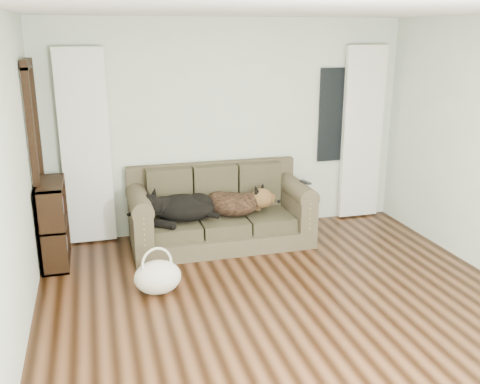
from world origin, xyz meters
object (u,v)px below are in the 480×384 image
object	(u,v)px
dog_shepherd	(235,203)
bookshelf	(53,219)
tote_bag	(158,278)
sofa	(220,207)
dog_black_lab	(180,209)

from	to	relation	value
dog_shepherd	bookshelf	xyz separation A→B (m)	(-2.04, -0.05, 0.01)
tote_bag	bookshelf	size ratio (longest dim) A/B	0.50
sofa	bookshelf	xyz separation A→B (m)	(-1.86, -0.07, 0.05)
sofa	tote_bag	bearing A→B (deg)	-129.19
sofa	tote_bag	size ratio (longest dim) A/B	4.59
bookshelf	sofa	bearing A→B (deg)	5.33
bookshelf	tote_bag	bearing A→B (deg)	-42.94
sofa	dog_black_lab	size ratio (longest dim) A/B	2.88
dog_black_lab	bookshelf	xyz separation A→B (m)	(-1.37, -0.02, 0.02)
dog_shepherd	tote_bag	xyz separation A→B (m)	(-1.06, -1.07, -0.33)
dog_black_lab	tote_bag	xyz separation A→B (m)	(-0.39, -1.04, -0.32)
sofa	bookshelf	world-z (taller)	bookshelf
sofa	dog_black_lab	bearing A→B (deg)	-175.15
bookshelf	dog_black_lab	bearing A→B (deg)	4.32
sofa	dog_shepherd	bearing A→B (deg)	-4.02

